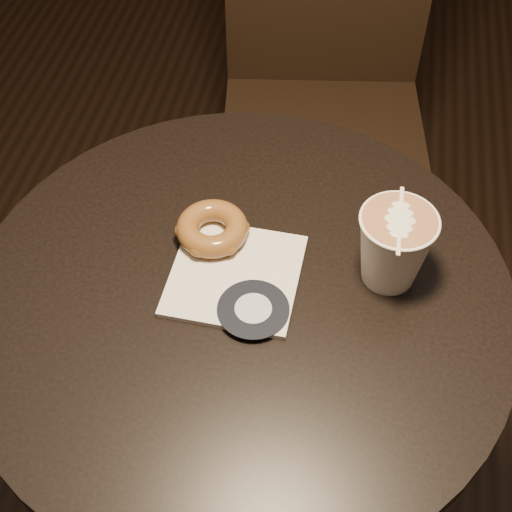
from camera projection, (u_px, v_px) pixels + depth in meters
name	position (u px, v px, depth m)	size (l,w,h in m)	color
cafe_table	(243.00, 370.00, 1.06)	(0.70, 0.70, 0.75)	black
chair	(326.00, 63.00, 1.47)	(0.47, 0.47, 1.06)	black
pastry_bag	(235.00, 275.00, 0.92)	(0.16, 0.16, 0.01)	silver
doughnut	(212.00, 228.00, 0.94)	(0.10, 0.10, 0.03)	brown
latte_cup	(393.00, 248.00, 0.88)	(0.10, 0.10, 0.11)	white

